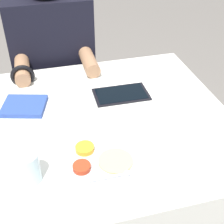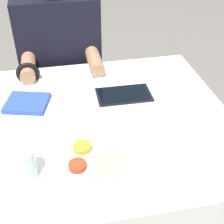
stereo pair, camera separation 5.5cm
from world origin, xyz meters
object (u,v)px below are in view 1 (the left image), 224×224
red_notebook (24,106)px  person_diner (56,82)px  thali_tray (99,162)px  tablet_device (121,94)px  drinking_glass (28,168)px

red_notebook → person_diner: 0.52m
thali_tray → person_diner: bearing=94.3°
person_diner → tablet_device: bearing=-62.5°
tablet_device → red_notebook: bearing=178.7°
thali_tray → person_diner: 0.87m
drinking_glass → red_notebook: bearing=90.8°
thali_tray → red_notebook: (-0.23, 0.39, 0.00)m
drinking_glass → thali_tray: bearing=3.5°
thali_tray → tablet_device: 0.42m
drinking_glass → tablet_device: bearing=43.8°
person_diner → red_notebook: bearing=-109.6°
thali_tray → tablet_device: bearing=64.1°
red_notebook → tablet_device: red_notebook is taller
red_notebook → person_diner: bearing=70.4°
tablet_device → thali_tray: bearing=-115.9°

